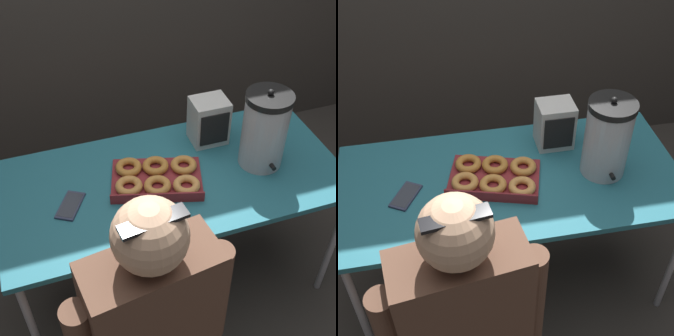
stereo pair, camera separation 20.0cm
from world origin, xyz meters
TOP-DOWN VIEW (x-y plane):
  - ground_plane at (0.00, 0.00)m, footprint 12.00×12.00m
  - folding_table at (0.00, 0.00)m, footprint 1.50×0.72m
  - donut_box at (-0.07, -0.00)m, footprint 0.45×0.36m
  - coffee_urn at (0.41, -0.03)m, footprint 0.20×0.23m
  - cell_phone at (-0.46, -0.03)m, footprint 0.15×0.17m
  - space_heater at (0.24, 0.20)m, footprint 0.17×0.14m
  - person_seated at (-0.28, -0.62)m, footprint 0.57×0.28m

SIDE VIEW (x-z plane):
  - ground_plane at x=0.00m, z-range 0.00..0.00m
  - person_seated at x=-0.28m, z-range -0.03..1.23m
  - folding_table at x=0.00m, z-range 0.32..1.05m
  - cell_phone at x=-0.46m, z-range 0.73..0.74m
  - donut_box at x=-0.07m, z-range 0.73..0.78m
  - space_heater at x=0.24m, z-range 0.73..0.95m
  - coffee_urn at x=0.41m, z-range 0.72..1.10m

